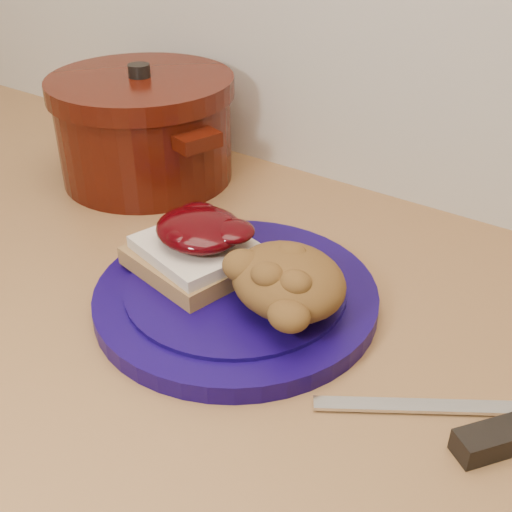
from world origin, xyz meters
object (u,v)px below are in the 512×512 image
Objects in this scene: dutch_oven at (145,128)px; pepper_grinder at (168,115)px; butter_knife at (428,406)px; plate at (236,296)px.

pepper_grinder is at bearing 102.48° from dutch_oven.
butter_knife is 0.57m from pepper_grinder.
dutch_oven reaches higher than butter_knife.
butter_knife is at bearing -6.93° from plate.
butter_knife is 1.35× the size of pepper_grinder.
pepper_grinder reaches higher than plate.
dutch_oven is 0.06m from pepper_grinder.
plate reaches higher than butter_knife.
butter_knife is 0.53m from dutch_oven.
butter_knife is 0.61× the size of dutch_oven.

